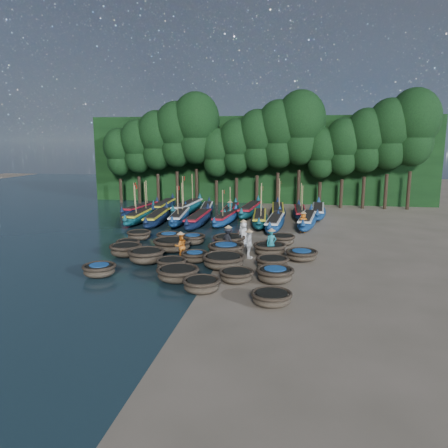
% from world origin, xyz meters
% --- Properties ---
extents(ground, '(120.00, 120.00, 0.00)m').
position_xyz_m(ground, '(0.00, 0.00, 0.00)').
color(ground, '#80705E').
rests_on(ground, ground).
extents(foliage_wall, '(40.00, 3.00, 10.00)m').
position_xyz_m(foliage_wall, '(0.00, 23.50, 5.00)').
color(foliage_wall, black).
rests_on(foliage_wall, ground).
extents(coracle_3, '(2.02, 2.02, 0.69)m').
position_xyz_m(coracle_3, '(0.14, -8.91, 0.40)').
color(coracle_3, '#4B3F2F').
rests_on(coracle_3, ground).
extents(coracle_4, '(2.03, 2.03, 0.63)m').
position_xyz_m(coracle_4, '(3.59, -10.03, 0.36)').
color(coracle_4, '#4B3F2F').
rests_on(coracle_4, ground).
extents(coracle_5, '(1.83, 1.83, 0.69)m').
position_xyz_m(coracle_5, '(-5.84, -7.40, 0.40)').
color(coracle_5, '#4B3F2F').
rests_on(coracle_5, ground).
extents(coracle_6, '(1.82, 1.82, 0.66)m').
position_xyz_m(coracle_6, '(-2.36, -5.53, 0.38)').
color(coracle_6, '#4B3F2F').
rests_on(coracle_6, ground).
extents(coracle_7, '(2.68, 2.68, 0.75)m').
position_xyz_m(coracle_7, '(-1.45, -7.44, 0.43)').
color(coracle_7, '#4B3F2F').
rests_on(coracle_7, ground).
extents(coracle_8, '(2.14, 2.14, 0.66)m').
position_xyz_m(coracle_8, '(1.59, -7.10, 0.37)').
color(coracle_8, '#4B3F2F').
rests_on(coracle_8, ground).
extents(coracle_9, '(2.17, 2.17, 0.78)m').
position_xyz_m(coracle_9, '(3.57, -6.83, 0.45)').
color(coracle_9, '#4B3F2F').
rests_on(coracle_9, ground).
extents(coracle_10, '(2.47, 2.47, 0.80)m').
position_xyz_m(coracle_10, '(-6.03, -3.22, 0.46)').
color(coracle_10, '#4B3F2F').
rests_on(coracle_10, ground).
extents(coracle_11, '(2.57, 2.57, 0.84)m').
position_xyz_m(coracle_11, '(-4.21, -4.48, 0.48)').
color(coracle_11, '#4B3F2F').
rests_on(coracle_11, ground).
extents(coracle_12, '(1.93, 1.93, 0.65)m').
position_xyz_m(coracle_12, '(-1.42, -3.77, 0.37)').
color(coracle_12, '#4B3F2F').
rests_on(coracle_12, ground).
extents(coracle_13, '(2.57, 2.57, 0.81)m').
position_xyz_m(coracle_13, '(0.53, -4.76, 0.46)').
color(coracle_13, '#4B3F2F').
rests_on(coracle_13, ground).
extents(coracle_14, '(1.92, 1.92, 0.73)m').
position_xyz_m(coracle_14, '(3.30, -4.50, 0.42)').
color(coracle_14, '#4B3F2F').
rests_on(coracle_14, ground).
extents(coracle_15, '(1.78, 1.78, 0.64)m').
position_xyz_m(coracle_15, '(-6.60, -1.39, 0.37)').
color(coracle_15, '#4B3F2F').
rests_on(coracle_15, ground).
extents(coracle_16, '(2.69, 2.69, 0.83)m').
position_xyz_m(coracle_16, '(-3.50, -1.45, 0.48)').
color(coracle_16, '#4B3F2F').
rests_on(coracle_16, ground).
extents(coracle_17, '(2.85, 2.85, 0.84)m').
position_xyz_m(coracle_17, '(0.25, -2.25, 0.48)').
color(coracle_17, '#4B3F2F').
rests_on(coracle_17, ground).
extents(coracle_18, '(2.47, 2.47, 0.79)m').
position_xyz_m(coracle_18, '(2.96, -1.49, 0.45)').
color(coracle_18, '#4B3F2F').
rests_on(coracle_18, ground).
extents(coracle_19, '(2.13, 2.13, 0.65)m').
position_xyz_m(coracle_19, '(4.96, -2.31, 0.37)').
color(coracle_19, '#4B3F2F').
rests_on(coracle_19, ground).
extents(coracle_20, '(2.16, 2.16, 0.67)m').
position_xyz_m(coracle_20, '(-6.87, 1.43, 0.38)').
color(coracle_20, '#4B3F2F').
rests_on(coracle_20, ground).
extents(coracle_21, '(2.06, 2.06, 0.69)m').
position_xyz_m(coracle_21, '(-4.47, 1.01, 0.40)').
color(coracle_21, '#4B3F2F').
rests_on(coracle_21, ground).
extents(coracle_22, '(1.86, 1.86, 0.71)m').
position_xyz_m(coracle_22, '(-2.61, 0.68, 0.41)').
color(coracle_22, '#4B3F2F').
rests_on(coracle_22, ground).
extents(coracle_23, '(2.48, 2.48, 0.79)m').
position_xyz_m(coracle_23, '(0.04, 0.39, 0.45)').
color(coracle_23, '#4B3F2F').
rests_on(coracle_23, ground).
extents(coracle_24, '(2.00, 2.00, 0.75)m').
position_xyz_m(coracle_24, '(3.60, 1.45, 0.43)').
color(coracle_24, '#4B3F2F').
rests_on(coracle_24, ground).
extents(long_boat_1, '(1.65, 8.27, 3.51)m').
position_xyz_m(long_boat_1, '(-9.35, 8.51, 0.56)').
color(long_boat_1, '#0E4A4F').
rests_on(long_boat_1, ground).
extents(long_boat_2, '(2.08, 8.20, 1.45)m').
position_xyz_m(long_boat_2, '(-7.55, 7.76, 0.55)').
color(long_boat_2, '#0E1C35').
rests_on(long_boat_2, ground).
extents(long_boat_3, '(2.33, 8.16, 3.49)m').
position_xyz_m(long_boat_3, '(-5.72, 8.50, 0.55)').
color(long_boat_3, navy).
rests_on(long_boat_3, ground).
extents(long_boat_4, '(1.51, 8.36, 1.47)m').
position_xyz_m(long_boat_4, '(-3.80, 7.64, 0.56)').
color(long_boat_4, '#0E1C35').
rests_on(long_boat_4, ground).
extents(long_boat_5, '(2.09, 7.41, 3.16)m').
position_xyz_m(long_boat_5, '(-1.57, 8.84, 0.50)').
color(long_boat_5, navy).
rests_on(long_boat_5, ground).
extents(long_boat_6, '(1.99, 8.29, 3.53)m').
position_xyz_m(long_boat_6, '(1.42, 8.85, 0.56)').
color(long_boat_6, '#0E4A4F').
rests_on(long_boat_6, ground).
extents(long_boat_7, '(1.86, 8.13, 1.43)m').
position_xyz_m(long_boat_7, '(2.83, 7.33, 0.55)').
color(long_boat_7, navy).
rests_on(long_boat_7, ground).
extents(long_boat_8, '(2.31, 8.27, 1.46)m').
position_xyz_m(long_boat_8, '(5.50, 8.59, 0.56)').
color(long_boat_8, navy).
rests_on(long_boat_8, ground).
extents(long_boat_9, '(2.35, 7.65, 3.28)m').
position_xyz_m(long_boat_9, '(-10.79, 12.49, 0.52)').
color(long_boat_9, '#0E1C35').
rests_on(long_boat_9, ground).
extents(long_boat_10, '(1.86, 8.39, 1.48)m').
position_xyz_m(long_boat_10, '(-8.98, 14.31, 0.56)').
color(long_boat_10, '#0E1C35').
rests_on(long_boat_10, ground).
extents(long_boat_11, '(2.16, 9.11, 3.88)m').
position_xyz_m(long_boat_11, '(-6.30, 13.72, 0.62)').
color(long_boat_11, '#0E4A4F').
rests_on(long_boat_11, ground).
extents(long_boat_12, '(2.19, 7.20, 1.28)m').
position_xyz_m(long_boat_12, '(-4.39, 14.04, 0.49)').
color(long_boat_12, '#0E1C35').
rests_on(long_boat_12, ground).
extents(long_boat_13, '(1.38, 7.65, 1.35)m').
position_xyz_m(long_boat_13, '(-1.82, 13.18, 0.51)').
color(long_boat_13, '#0E4A4F').
rests_on(long_boat_13, ground).
extents(long_boat_14, '(2.31, 8.79, 1.55)m').
position_xyz_m(long_boat_14, '(0.12, 13.35, 0.59)').
color(long_boat_14, '#0E4A4F').
rests_on(long_boat_14, ground).
extents(long_boat_15, '(1.92, 8.51, 3.62)m').
position_xyz_m(long_boat_15, '(2.80, 12.96, 0.57)').
color(long_boat_15, '#0E1C35').
rests_on(long_boat_15, ground).
extents(long_boat_16, '(1.62, 7.63, 3.24)m').
position_xyz_m(long_boat_16, '(4.91, 12.81, 0.51)').
color(long_boat_16, '#0E1C35').
rests_on(long_boat_16, ground).
extents(long_boat_17, '(1.94, 8.46, 1.49)m').
position_xyz_m(long_boat_17, '(6.60, 13.69, 0.57)').
color(long_boat_17, navy).
rests_on(long_boat_17, ground).
extents(fisherman_0, '(0.99, 1.05, 2.00)m').
position_xyz_m(fisherman_0, '(0.98, 0.78, 0.95)').
color(fisherman_0, silver).
rests_on(fisherman_0, ground).
extents(fisherman_1, '(0.77, 0.63, 2.00)m').
position_xyz_m(fisherman_1, '(3.07, -1.93, 0.99)').
color(fisherman_1, '#1B6A72').
rests_on(fisherman_1, ground).
extents(fisherman_2, '(1.01, 0.95, 1.85)m').
position_xyz_m(fisherman_2, '(-2.44, -3.17, 0.88)').
color(fisherman_2, '#CA671A').
rests_on(fisherman_2, ground).
extents(fisherman_3, '(1.26, 1.24, 1.93)m').
position_xyz_m(fisherman_3, '(0.21, -1.07, 0.90)').
color(fisherman_3, black).
rests_on(fisherman_3, ground).
extents(fisherman_4, '(0.53, 1.08, 1.98)m').
position_xyz_m(fisherman_4, '(1.72, -2.35, 0.95)').
color(fisherman_4, silver).
rests_on(fisherman_4, ground).
extents(fisherman_5, '(0.64, 1.64, 1.93)m').
position_xyz_m(fisherman_5, '(-1.49, 10.62, 0.90)').
color(fisherman_5, '#1B6A72').
rests_on(fisherman_5, ground).
extents(fisherman_6, '(0.87, 0.65, 1.82)m').
position_xyz_m(fisherman_6, '(5.11, 6.22, 0.87)').
color(fisherman_6, '#CA671A').
rests_on(fisherman_6, ground).
extents(tree_0, '(3.68, 3.68, 8.68)m').
position_xyz_m(tree_0, '(-16.00, 20.00, 5.97)').
color(tree_0, black).
rests_on(tree_0, ground).
extents(tree_1, '(4.09, 4.09, 9.65)m').
position_xyz_m(tree_1, '(-13.70, 20.00, 6.65)').
color(tree_1, black).
rests_on(tree_1, ground).
extents(tree_2, '(4.51, 4.51, 10.63)m').
position_xyz_m(tree_2, '(-11.40, 20.00, 7.32)').
color(tree_2, black).
rests_on(tree_2, ground).
extents(tree_3, '(4.92, 4.92, 11.60)m').
position_xyz_m(tree_3, '(-9.10, 20.00, 8.00)').
color(tree_3, black).
rests_on(tree_3, ground).
extents(tree_4, '(5.34, 5.34, 12.58)m').
position_xyz_m(tree_4, '(-6.80, 20.00, 8.67)').
color(tree_4, black).
rests_on(tree_4, ground).
extents(tree_5, '(3.68, 3.68, 8.68)m').
position_xyz_m(tree_5, '(-4.50, 20.00, 5.97)').
color(tree_5, black).
rests_on(tree_5, ground).
extents(tree_6, '(4.09, 4.09, 9.65)m').
position_xyz_m(tree_6, '(-2.20, 20.00, 6.65)').
color(tree_6, black).
rests_on(tree_6, ground).
extents(tree_7, '(4.51, 4.51, 10.63)m').
position_xyz_m(tree_7, '(0.10, 20.00, 7.32)').
color(tree_7, black).
rests_on(tree_7, ground).
extents(tree_8, '(4.92, 4.92, 11.60)m').
position_xyz_m(tree_8, '(2.40, 20.00, 8.00)').
color(tree_8, black).
rests_on(tree_8, ground).
extents(tree_9, '(5.34, 5.34, 12.58)m').
position_xyz_m(tree_9, '(4.70, 20.00, 8.67)').
color(tree_9, black).
rests_on(tree_9, ground).
extents(tree_10, '(3.68, 3.68, 8.68)m').
position_xyz_m(tree_10, '(7.00, 20.00, 5.97)').
color(tree_10, black).
rests_on(tree_10, ground).
extents(tree_11, '(4.09, 4.09, 9.65)m').
position_xyz_m(tree_11, '(9.30, 20.00, 6.65)').
color(tree_11, black).
rests_on(tree_11, ground).
extents(tree_12, '(4.51, 4.51, 10.63)m').
position_xyz_m(tree_12, '(11.60, 20.00, 7.32)').
color(tree_12, black).
rests_on(tree_12, ground).
extents(tree_13, '(4.92, 4.92, 11.60)m').
position_xyz_m(tree_13, '(13.90, 20.00, 8.00)').
color(tree_13, black).
rests_on(tree_13, ground).
extents(tree_14, '(5.34, 5.34, 12.58)m').
position_xyz_m(tree_14, '(16.20, 20.00, 8.67)').
color(tree_14, black).
rests_on(tree_14, ground).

